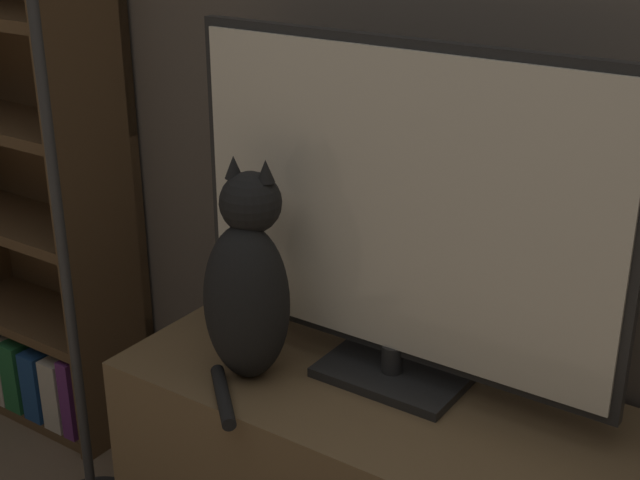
# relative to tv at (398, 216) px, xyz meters

# --- Properties ---
(tv) EXTENTS (0.92, 0.18, 0.70)m
(tv) POSITION_rel_tv_xyz_m (0.00, 0.00, 0.00)
(tv) COLOR black
(tv) RESTS_ON tv_stand
(cat) EXTENTS (0.21, 0.30, 0.46)m
(cat) POSITION_rel_tv_xyz_m (-0.26, -0.15, -0.16)
(cat) COLOR black
(cat) RESTS_ON tv_stand
(bookshelf) EXTENTS (0.61, 0.28, 1.47)m
(bookshelf) POSITION_rel_tv_xyz_m (-1.19, 0.08, -0.26)
(bookshelf) COLOR brown
(bookshelf) RESTS_ON ground_plane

